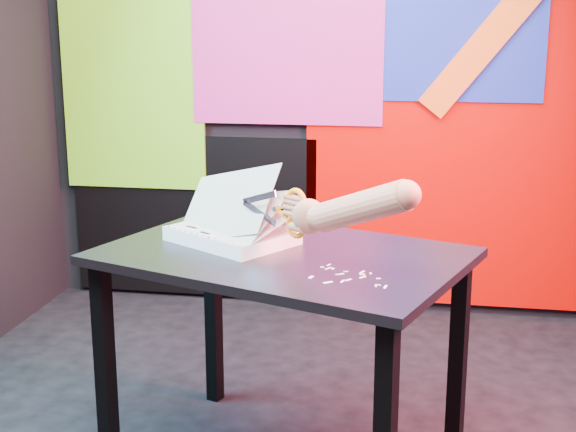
# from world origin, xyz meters

# --- Properties ---
(room) EXTENTS (3.01, 3.01, 2.71)m
(room) POSITION_xyz_m (0.00, 0.00, 1.35)
(room) COLOR black
(room) RESTS_ON ground
(backdrop) EXTENTS (2.88, 0.05, 2.08)m
(backdrop) POSITION_xyz_m (0.06, 1.46, 0.96)
(backdrop) COLOR #BC0200
(backdrop) RESTS_ON ground
(work_table) EXTENTS (1.27, 1.05, 0.75)m
(work_table) POSITION_xyz_m (0.01, -0.12, 0.65)
(work_table) COLOR black
(work_table) RESTS_ON ground
(printout_stack) EXTENTS (0.46, 0.43, 0.28)m
(printout_stack) POSITION_xyz_m (-0.17, -0.03, 0.78)
(printout_stack) COLOR white
(printout_stack) RESTS_ON work_table
(scissors) EXTENTS (0.23, 0.16, 0.15)m
(scissors) POSITION_xyz_m (0.05, -0.20, 0.90)
(scissors) COLOR #AEB0C9
(scissors) RESTS_ON printout_stack
(hand_forearm) EXTENTS (0.40, 0.30, 0.21)m
(hand_forearm) POSITION_xyz_m (0.24, -0.33, 0.95)
(hand_forearm) COLOR #B6644B
(hand_forearm) RESTS_ON work_table
(paper_clippings) EXTENTS (0.22, 0.20, 0.00)m
(paper_clippings) POSITION_xyz_m (0.23, -0.34, 0.75)
(paper_clippings) COLOR white
(paper_clippings) RESTS_ON work_table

